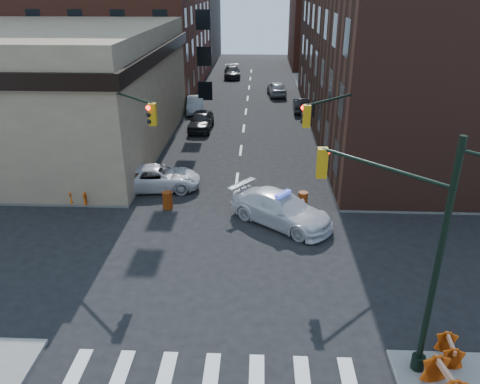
# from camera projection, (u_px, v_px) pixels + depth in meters

# --- Properties ---
(ground) EXTENTS (140.00, 140.00, 0.00)m
(ground) POSITION_uv_depth(u_px,v_px,m) (226.00, 263.00, 21.56)
(ground) COLOR black
(ground) RESTS_ON ground
(sidewalk_nw) EXTENTS (34.00, 54.50, 0.15)m
(sidewalk_nw) POSITION_uv_depth(u_px,v_px,m) (42.00, 98.00, 52.35)
(sidewalk_nw) COLOR gray
(sidewalk_nw) RESTS_ON ground
(sidewalk_ne) EXTENTS (34.00, 54.50, 0.15)m
(sidewalk_ne) POSITION_uv_depth(u_px,v_px,m) (460.00, 102.00, 50.48)
(sidewalk_ne) COLOR gray
(sidewalk_ne) RESTS_ON ground
(bank_building) EXTENTS (22.00, 22.00, 9.00)m
(bank_building) POSITION_uv_depth(u_px,v_px,m) (18.00, 89.00, 35.48)
(bank_building) COLOR tan
(bank_building) RESTS_ON ground
(commercial_row_ne) EXTENTS (14.00, 34.00, 14.00)m
(commercial_row_ne) POSITION_uv_depth(u_px,v_px,m) (401.00, 47.00, 38.72)
(commercial_row_ne) COLOR #4A281D
(commercial_row_ne) RESTS_ON ground
(filler_nw) EXTENTS (20.00, 18.00, 16.00)m
(filler_nw) POSITION_uv_depth(u_px,v_px,m) (154.00, 10.00, 75.53)
(filler_nw) COLOR brown
(filler_nw) RESTS_ON ground
(filler_ne) EXTENTS (16.00, 16.00, 12.00)m
(filler_ne) POSITION_uv_depth(u_px,v_px,m) (344.00, 25.00, 71.47)
(filler_ne) COLOR #5E2B1D
(filler_ne) RESTS_ON ground
(signal_pole_se) EXTENTS (5.40, 5.27, 8.00)m
(signal_pole_se) POSITION_uv_depth(u_px,v_px,m) (406.00, 238.00, 14.40)
(signal_pole_se) COLOR black
(signal_pole_se) RESTS_ON sidewalk_se
(signal_pole_nw) EXTENTS (3.58, 3.67, 8.00)m
(signal_pole_nw) POSITION_uv_depth(u_px,v_px,m) (123.00, 137.00, 24.91)
(signal_pole_nw) COLOR black
(signal_pole_nw) RESTS_ON sidewalk_nw
(signal_pole_ne) EXTENTS (3.67, 3.58, 8.00)m
(signal_pole_ne) POSITION_uv_depth(u_px,v_px,m) (343.00, 139.00, 24.44)
(signal_pole_ne) COLOR black
(signal_pole_ne) RESTS_ON sidewalk_ne
(tree_ne_near) EXTENTS (3.00, 3.00, 4.85)m
(tree_ne_near) POSITION_uv_depth(u_px,v_px,m) (326.00, 81.00, 43.56)
(tree_ne_near) COLOR black
(tree_ne_near) RESTS_ON sidewalk_ne
(tree_ne_far) EXTENTS (3.00, 3.00, 4.85)m
(tree_ne_far) POSITION_uv_depth(u_px,v_px,m) (317.00, 67.00, 50.86)
(tree_ne_far) COLOR black
(tree_ne_far) RESTS_ON sidewalk_ne
(police_car) EXTENTS (6.06, 5.46, 1.69)m
(police_car) POSITION_uv_depth(u_px,v_px,m) (281.00, 209.00, 24.81)
(police_car) COLOR silver
(police_car) RESTS_ON ground
(pickup) EXTENTS (5.71, 3.15, 1.52)m
(pickup) POSITION_uv_depth(u_px,v_px,m) (156.00, 178.00, 29.06)
(pickup) COLOR silver
(pickup) RESTS_ON ground
(parked_car_wnear) EXTENTS (2.05, 4.86, 1.64)m
(parked_car_wnear) POSITION_uv_depth(u_px,v_px,m) (201.00, 121.00, 40.98)
(parked_car_wnear) COLOR black
(parked_car_wnear) RESTS_ON ground
(parked_car_wfar) EXTENTS (2.16, 4.83, 1.54)m
(parked_car_wfar) POSITION_uv_depth(u_px,v_px,m) (195.00, 104.00, 46.73)
(parked_car_wfar) COLOR #9CA0A4
(parked_car_wfar) RESTS_ON ground
(parked_car_wdeep) EXTENTS (2.56, 5.54, 1.57)m
(parked_car_wdeep) POSITION_uv_depth(u_px,v_px,m) (232.00, 72.00, 63.87)
(parked_car_wdeep) COLOR black
(parked_car_wdeep) RESTS_ON ground
(parked_car_enear) EXTENTS (1.51, 4.18, 1.37)m
(parked_car_enear) POSITION_uv_depth(u_px,v_px,m) (301.00, 105.00, 46.87)
(parked_car_enear) COLOR black
(parked_car_enear) RESTS_ON ground
(parked_car_efar) EXTENTS (2.38, 4.91, 1.62)m
(parked_car_efar) POSITION_uv_depth(u_px,v_px,m) (277.00, 88.00, 53.67)
(parked_car_efar) COLOR #94979D
(parked_car_efar) RESTS_ON ground
(pedestrian_a) EXTENTS (0.69, 0.66, 1.58)m
(pedestrian_a) POSITION_uv_depth(u_px,v_px,m) (111.00, 175.00, 29.02)
(pedestrian_a) COLOR black
(pedestrian_a) RESTS_ON sidewalk_nw
(pedestrian_b) EXTENTS (0.89, 0.72, 1.71)m
(pedestrian_b) POSITION_uv_depth(u_px,v_px,m) (75.00, 188.00, 27.00)
(pedestrian_b) COLOR black
(pedestrian_b) RESTS_ON sidewalk_nw
(pedestrian_c) EXTENTS (1.02, 0.94, 1.67)m
(pedestrian_c) POSITION_uv_depth(u_px,v_px,m) (41.00, 179.00, 28.25)
(pedestrian_c) COLOR #1D222C
(pedestrian_c) RESTS_ON sidewalk_nw
(barrel_road) EXTENTS (0.62, 0.62, 0.98)m
(barrel_road) POSITION_uv_depth(u_px,v_px,m) (303.00, 200.00, 26.68)
(barrel_road) COLOR #E9560B
(barrel_road) RESTS_ON ground
(barrel_bank) EXTENTS (0.74, 0.74, 1.01)m
(barrel_bank) POSITION_uv_depth(u_px,v_px,m) (168.00, 200.00, 26.62)
(barrel_bank) COLOR #CF4A09
(barrel_bank) RESTS_ON ground
(barricade_se_a) EXTENTS (0.63, 1.11, 0.80)m
(barricade_se_a) POSITION_uv_depth(u_px,v_px,m) (449.00, 351.00, 15.64)
(barricade_se_a) COLOR #EB4E0B
(barricade_se_a) RESTS_ON sidewalk_se
(barricade_se_b) EXTENTS (0.88, 1.43, 1.00)m
(barricade_se_b) POSITION_uv_depth(u_px,v_px,m) (443.00, 382.00, 14.29)
(barricade_se_b) COLOR #DD500A
(barricade_se_b) RESTS_ON sidewalk_se
(barricade_nw_a) EXTENTS (1.32, 0.66, 0.99)m
(barricade_nw_a) POSITION_uv_depth(u_px,v_px,m) (130.00, 181.00, 28.87)
(barricade_nw_a) COLOR red
(barricade_nw_a) RESTS_ON sidewalk_nw
(barricade_nw_b) EXTENTS (1.21, 0.74, 0.85)m
(barricade_nw_b) POSITION_uv_depth(u_px,v_px,m) (80.00, 197.00, 26.89)
(barricade_nw_b) COLOR red
(barricade_nw_b) RESTS_ON sidewalk_nw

